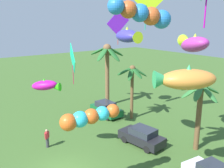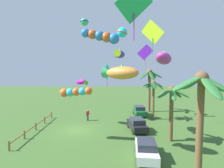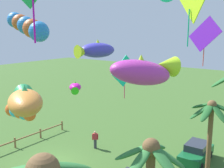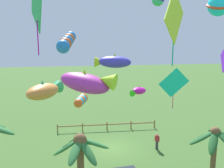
{
  "view_description": "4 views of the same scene",
  "coord_description": "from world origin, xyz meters",
  "px_view_note": "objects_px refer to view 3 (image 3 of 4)",
  "views": [
    {
      "loc": [
        13.91,
        -6.05,
        10.15
      ],
      "look_at": [
        -0.46,
        4.56,
        5.58
      ],
      "focal_mm": 39.85,
      "sensor_mm": 36.0,
      "label": 1
    },
    {
      "loc": [
        21.04,
        4.26,
        7.24
      ],
      "look_at": [
        -1.29,
        4.25,
        5.55
      ],
      "focal_mm": 28.4,
      "sensor_mm": 36.0,
      "label": 2
    },
    {
      "loc": [
        13.19,
        15.69,
        10.32
      ],
      "look_at": [
        -1.4,
        4.7,
        6.72
      ],
      "focal_mm": 44.37,
      "sensor_mm": 36.0,
      "label": 3
    },
    {
      "loc": [
        3.35,
        25.24,
        11.6
      ],
      "look_at": [
        0.6,
        4.07,
        7.26
      ],
      "focal_mm": 44.76,
      "sensor_mm": 36.0,
      "label": 4
    }
  ],
  "objects_px": {
    "parked_car_0": "(196,152)",
    "kite_fish_2": "(75,88)",
    "spectator_0": "(95,139)",
    "kite_tube_7": "(28,26)",
    "kite_fish_8": "(145,71)",
    "kite_fish_4": "(25,101)",
    "kite_diamond_5": "(125,71)",
    "kite_fish_1": "(96,50)",
    "kite_diamond_3": "(205,35)",
    "palm_tree_0": "(211,118)",
    "kite_tube_6": "(19,112)"
  },
  "relations": [
    {
      "from": "parked_car_0",
      "to": "kite_fish_2",
      "type": "height_order",
      "value": "kite_fish_2"
    },
    {
      "from": "spectator_0",
      "to": "kite_tube_7",
      "type": "relative_size",
      "value": 0.43
    },
    {
      "from": "kite_fish_2",
      "to": "kite_tube_7",
      "type": "distance_m",
      "value": 8.55
    },
    {
      "from": "kite_fish_8",
      "to": "spectator_0",
      "type": "bearing_deg",
      "value": -127.96
    },
    {
      "from": "kite_fish_4",
      "to": "kite_diamond_5",
      "type": "xyz_separation_m",
      "value": [
        -10.27,
        -1.43,
        0.01
      ]
    },
    {
      "from": "kite_fish_1",
      "to": "parked_car_0",
      "type": "bearing_deg",
      "value": 155.21
    },
    {
      "from": "kite_diamond_3",
      "to": "kite_fish_8",
      "type": "relative_size",
      "value": 0.93
    },
    {
      "from": "palm_tree_0",
      "to": "spectator_0",
      "type": "bearing_deg",
      "value": -86.16
    },
    {
      "from": "kite_diamond_5",
      "to": "kite_fish_8",
      "type": "relative_size",
      "value": 0.94
    },
    {
      "from": "palm_tree_0",
      "to": "kite_fish_1",
      "type": "bearing_deg",
      "value": -43.5
    },
    {
      "from": "kite_diamond_3",
      "to": "kite_fish_4",
      "type": "xyz_separation_m",
      "value": [
        11.51,
        -4.31,
        -2.91
      ]
    },
    {
      "from": "parked_car_0",
      "to": "kite_diamond_5",
      "type": "xyz_separation_m",
      "value": [
        2.6,
        -5.2,
        6.33
      ]
    },
    {
      "from": "kite_fish_1",
      "to": "kite_tube_7",
      "type": "xyz_separation_m",
      "value": [
        3.34,
        -1.83,
        1.37
      ]
    },
    {
      "from": "kite_fish_2",
      "to": "kite_diamond_5",
      "type": "bearing_deg",
      "value": 123.82
    },
    {
      "from": "parked_car_0",
      "to": "kite_fish_1",
      "type": "bearing_deg",
      "value": -24.79
    },
    {
      "from": "kite_fish_4",
      "to": "kite_diamond_5",
      "type": "relative_size",
      "value": 1.03
    },
    {
      "from": "kite_fish_2",
      "to": "kite_diamond_5",
      "type": "relative_size",
      "value": 0.6
    },
    {
      "from": "spectator_0",
      "to": "kite_fish_2",
      "type": "relative_size",
      "value": 0.76
    },
    {
      "from": "palm_tree_0",
      "to": "kite_fish_8",
      "type": "xyz_separation_m",
      "value": [
        7.58,
        -0.75,
        4.02
      ]
    },
    {
      "from": "kite_fish_8",
      "to": "kite_fish_2",
      "type": "bearing_deg",
      "value": -118.64
    },
    {
      "from": "kite_fish_8",
      "to": "parked_car_0",
      "type": "bearing_deg",
      "value": -174.96
    },
    {
      "from": "kite_fish_2",
      "to": "kite_tube_7",
      "type": "height_order",
      "value": "kite_tube_7"
    },
    {
      "from": "spectator_0",
      "to": "kite_diamond_3",
      "type": "distance_m",
      "value": 12.63
    },
    {
      "from": "kite_diamond_3",
      "to": "parked_car_0",
      "type": "bearing_deg",
      "value": -158.42
    },
    {
      "from": "spectator_0",
      "to": "kite_fish_1",
      "type": "bearing_deg",
      "value": 41.59
    },
    {
      "from": "kite_diamond_5",
      "to": "kite_fish_2",
      "type": "bearing_deg",
      "value": -56.18
    },
    {
      "from": "palm_tree_0",
      "to": "kite_fish_4",
      "type": "bearing_deg",
      "value": -27.13
    },
    {
      "from": "kite_fish_2",
      "to": "kite_fish_4",
      "type": "xyz_separation_m",
      "value": [
        8.07,
        4.72,
        1.33
      ]
    },
    {
      "from": "palm_tree_0",
      "to": "kite_diamond_5",
      "type": "bearing_deg",
      "value": -87.81
    },
    {
      "from": "kite_tube_7",
      "to": "kite_diamond_3",
      "type": "bearing_deg",
      "value": 148.66
    },
    {
      "from": "kite_diamond_3",
      "to": "kite_tube_7",
      "type": "xyz_separation_m",
      "value": [
        9.87,
        -6.01,
        0.52
      ]
    },
    {
      "from": "palm_tree_0",
      "to": "parked_car_0",
      "type": "distance_m",
      "value": 4.71
    },
    {
      "from": "parked_car_0",
      "to": "kite_diamond_5",
      "type": "relative_size",
      "value": 1.14
    },
    {
      "from": "kite_diamond_3",
      "to": "kite_fish_8",
      "type": "xyz_separation_m",
      "value": [
        8.55,
        0.34,
        -1.45
      ]
    },
    {
      "from": "kite_fish_1",
      "to": "kite_fish_4",
      "type": "distance_m",
      "value": 5.39
    },
    {
      "from": "parked_car_0",
      "to": "spectator_0",
      "type": "height_order",
      "value": "spectator_0"
    },
    {
      "from": "kite_diamond_3",
      "to": "kite_tube_7",
      "type": "relative_size",
      "value": 0.93
    },
    {
      "from": "kite_tube_6",
      "to": "kite_tube_7",
      "type": "xyz_separation_m",
      "value": [
        1.04,
        2.83,
        5.43
      ]
    },
    {
      "from": "kite_tube_7",
      "to": "palm_tree_0",
      "type": "bearing_deg",
      "value": 141.4
    },
    {
      "from": "spectator_0",
      "to": "kite_fish_8",
      "type": "height_order",
      "value": "kite_fish_8"
    },
    {
      "from": "kite_fish_4",
      "to": "kite_tube_7",
      "type": "relative_size",
      "value": 0.97
    },
    {
      "from": "spectator_0",
      "to": "kite_tube_7",
      "type": "xyz_separation_m",
      "value": [
        8.25,
        2.53,
        9.68
      ]
    },
    {
      "from": "kite_fish_2",
      "to": "kite_diamond_3",
      "type": "distance_m",
      "value": 10.55
    },
    {
      "from": "kite_fish_2",
      "to": "kite_tube_7",
      "type": "relative_size",
      "value": 0.57
    },
    {
      "from": "parked_car_0",
      "to": "kite_tube_7",
      "type": "distance_m",
      "value": 15.85
    },
    {
      "from": "palm_tree_0",
      "to": "parked_car_0",
      "type": "height_order",
      "value": "palm_tree_0"
    },
    {
      "from": "parked_car_0",
      "to": "kite_tube_6",
      "type": "distance_m",
      "value": 13.83
    },
    {
      "from": "parked_car_0",
      "to": "kite_fish_4",
      "type": "distance_m",
      "value": 14.83
    },
    {
      "from": "palm_tree_0",
      "to": "kite_tube_6",
      "type": "relative_size",
      "value": 1.69
    },
    {
      "from": "parked_car_0",
      "to": "kite_fish_4",
      "type": "bearing_deg",
      "value": -16.32
    }
  ]
}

